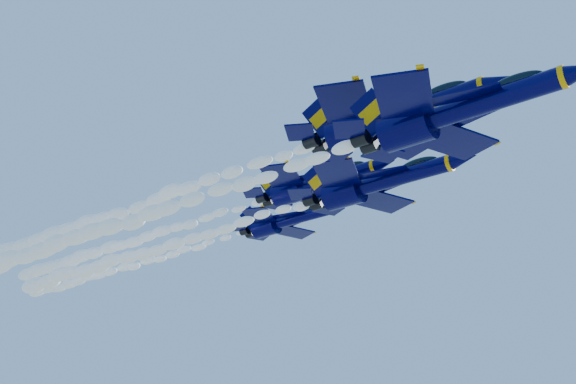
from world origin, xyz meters
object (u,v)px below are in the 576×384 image
Objects in this scene: jet_fourth at (316,184)px; jet_lead at (453,112)px; jet_third at (376,183)px; jet_fifth at (286,221)px; jet_second at (391,117)px.

jet_lead is at bearing -39.10° from jet_fourth.
jet_third reaches higher than jet_lead.
jet_second is at bearing -40.93° from jet_fifth.
jet_fifth is at bearing 140.51° from jet_lead.
jet_second is at bearing -54.75° from jet_third.
jet_fifth reaches higher than jet_lead.
jet_lead is at bearing -39.49° from jet_fifth.
jet_third is at bearing 125.25° from jet_second.
jet_fourth is (-10.58, 5.27, 4.77)m from jet_third.
jet_second is 1.02× the size of jet_fourth.
jet_second reaches higher than jet_lead.
jet_third is (-14.55, 15.15, 4.21)m from jet_lead.
jet_third is 26.98m from jet_fifth.
jet_fourth reaches higher than jet_lead.
jet_fifth reaches higher than jet_second.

